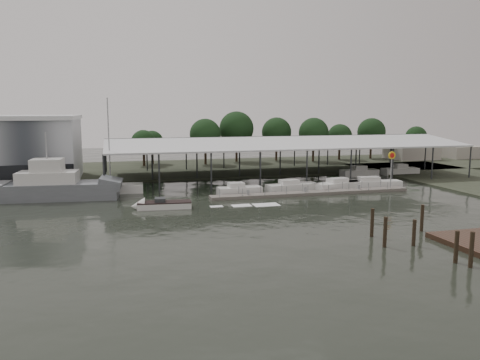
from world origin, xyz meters
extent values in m
plane|color=black|center=(0.00, 0.00, 0.00)|extent=(200.00, 200.00, 0.00)
cube|color=#394030|center=(0.00, 42.00, 0.10)|extent=(140.00, 30.00, 0.30)
cube|color=#2F3235|center=(17.00, 28.00, 6.76)|extent=(58.00, 0.40, 0.30)
cylinder|color=#2F3235|center=(-12.00, 16.50, 2.75)|extent=(0.24, 0.24, 5.50)
cylinder|color=#2F3235|center=(46.00, 16.50, 2.75)|extent=(0.24, 0.24, 5.50)
cylinder|color=#2F3235|center=(-12.00, 39.50, 2.75)|extent=(0.24, 0.24, 5.50)
cylinder|color=#2F3235|center=(46.00, 39.50, 2.75)|extent=(0.24, 0.24, 5.50)
cube|color=slate|center=(15.00, 10.00, 0.20)|extent=(28.00, 2.00, 0.40)
cylinder|color=gray|center=(2.00, 9.10, 0.80)|extent=(0.10, 0.10, 1.20)
cylinder|color=gray|center=(28.00, 10.90, 0.80)|extent=(0.10, 0.10, 1.20)
cube|color=gray|center=(14.00, 10.00, 0.70)|extent=(0.30, 0.30, 0.70)
cylinder|color=gray|center=(27.00, 10.00, 2.50)|extent=(0.16, 0.16, 5.00)
cylinder|color=yellow|center=(27.00, 10.00, 5.00)|extent=(1.10, 0.12, 1.10)
cylinder|color=red|center=(27.00, 9.93, 5.00)|extent=(0.70, 0.05, 0.70)
cube|color=gray|center=(55.00, 45.00, 2.00)|extent=(10.00, 8.00, 4.00)
cube|color=gray|center=(68.00, 44.00, 1.50)|extent=(8.00, 6.00, 3.00)
cube|color=slate|center=(-17.89, 15.59, 0.90)|extent=(15.71, 6.13, 2.40)
cube|color=slate|center=(-11.17, 14.97, 1.90)|extent=(3.36, 4.80, 1.75)
cube|color=silver|center=(-18.81, 15.68, 2.69)|extent=(7.54, 4.58, 1.80)
cube|color=silver|center=(-18.81, 15.68, 4.39)|extent=(3.98, 3.69, 1.61)
cylinder|color=gray|center=(-18.81, 15.68, 6.79)|extent=(0.18, 0.18, 3.50)
cube|color=silver|center=(-11.68, 18.34, 0.50)|extent=(9.75, 3.21, 1.40)
cube|color=silver|center=(-13.21, 18.44, 1.40)|extent=(3.18, 1.99, 0.80)
cylinder|color=gray|center=(-11.20, 18.31, 6.94)|extent=(0.16, 0.16, 11.97)
cylinder|color=gray|center=(-12.92, 18.42, 1.90)|extent=(3.50, 0.34, 0.12)
cube|color=silver|center=(-5.22, 6.10, 0.35)|extent=(6.30, 2.59, 0.90)
cone|color=silver|center=(-8.21, 6.39, 0.35)|extent=(1.79, 2.15, 2.00)
cube|color=black|center=(-5.22, 6.10, 0.75)|extent=(6.30, 2.65, 0.12)
cube|color=#2F3235|center=(-5.70, 6.15, 1.00)|extent=(1.33, 1.51, 0.50)
cube|color=white|center=(0.82, 5.50, 0.02)|extent=(2.30, 1.50, 0.04)
cube|color=white|center=(3.80, 5.21, 0.02)|extent=(3.10, 2.00, 0.04)
cube|color=white|center=(6.79, 4.91, 0.02)|extent=(3.90, 2.50, 0.04)
cube|color=silver|center=(5.55, 12.47, 0.50)|extent=(5.95, 2.43, 1.10)
cube|color=silver|center=(5.05, 12.47, 1.30)|extent=(2.11, 1.68, 0.70)
cube|color=silver|center=(13.37, 13.15, 0.50)|extent=(7.63, 3.02, 1.10)
cube|color=silver|center=(12.87, 13.15, 1.30)|extent=(2.76, 1.89, 0.70)
cube|color=silver|center=(20.71, 12.85, 0.50)|extent=(8.70, 4.24, 1.10)
cube|color=silver|center=(20.21, 12.85, 1.30)|extent=(3.26, 2.29, 0.70)
cube|color=silver|center=(25.71, 12.84, 0.50)|extent=(8.80, 3.42, 1.10)
cube|color=silver|center=(25.21, 12.84, 1.30)|extent=(3.20, 2.02, 0.70)
cylinder|color=#2D2316|center=(13.30, -14.59, 0.82)|extent=(0.32, 0.32, 2.83)
cylinder|color=#2D2316|center=(13.58, -19.26, 0.92)|extent=(0.32, 0.32, 3.04)
cylinder|color=#2D2316|center=(10.75, -14.28, 0.98)|extent=(0.32, 0.32, 3.15)
cylinder|color=#2D2316|center=(11.45, -11.09, 0.99)|extent=(0.32, 0.32, 3.17)
cylinder|color=#2D2316|center=(16.95, -10.66, 0.97)|extent=(0.32, 0.32, 3.13)
cylinder|color=#2D2316|center=(13.88, -20.43, 1.02)|extent=(0.32, 0.32, 3.24)
cylinder|color=black|center=(-4.79, 47.52, 1.77)|extent=(0.50, 0.50, 3.53)
sphere|color=#193616|center=(-4.79, 47.52, 4.94)|extent=(4.94, 4.94, 4.94)
cylinder|color=black|center=(-2.89, 50.48, 1.70)|extent=(0.50, 0.50, 3.40)
sphere|color=#193616|center=(-2.89, 50.48, 4.76)|extent=(4.76, 4.76, 4.76)
cylinder|color=black|center=(7.60, 46.81, 2.28)|extent=(0.50, 0.50, 4.57)
sphere|color=#193616|center=(7.60, 46.81, 6.40)|extent=(6.40, 6.40, 6.40)
cylinder|color=black|center=(15.06, 50.07, 2.63)|extent=(0.50, 0.50, 5.27)
sphere|color=#193616|center=(15.06, 50.07, 7.38)|extent=(7.38, 7.38, 7.38)
cylinder|color=black|center=(24.18, 50.06, 2.32)|extent=(0.50, 0.50, 4.64)
sphere|color=#193616|center=(24.18, 50.06, 6.50)|extent=(6.50, 6.50, 6.50)
cylinder|color=black|center=(31.34, 46.34, 2.31)|extent=(0.50, 0.50, 4.62)
sphere|color=#193616|center=(31.34, 46.34, 6.47)|extent=(6.47, 6.47, 6.47)
cylinder|color=black|center=(38.64, 48.35, 1.96)|extent=(0.50, 0.50, 3.92)
sphere|color=#193616|center=(38.64, 48.35, 5.49)|extent=(5.49, 5.49, 5.49)
cylinder|color=black|center=(46.70, 48.54, 2.27)|extent=(0.50, 0.50, 4.53)
sphere|color=#193616|center=(46.70, 48.54, 6.35)|extent=(6.35, 6.35, 6.35)
cylinder|color=black|center=(58.60, 48.52, 1.80)|extent=(0.50, 0.50, 3.59)
sphere|color=#193616|center=(58.60, 48.52, 5.03)|extent=(5.03, 5.03, 5.03)
camera|label=1|loc=(-10.71, -47.37, 11.22)|focal=35.00mm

